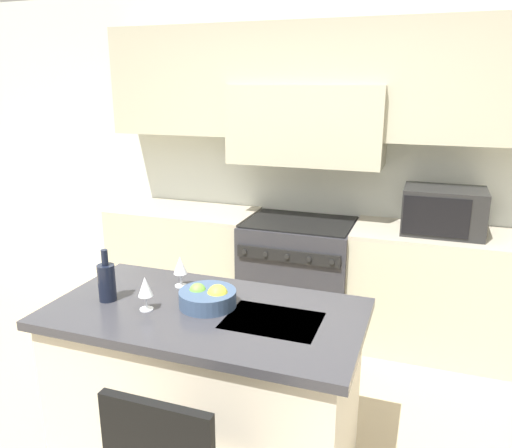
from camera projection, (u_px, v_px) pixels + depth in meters
The scene contains 9 objects.
back_cabinetry at pixel (311, 132), 3.98m from camera, with size 10.00×0.46×2.70m.
back_counter at pixel (299, 274), 4.06m from camera, with size 3.29×0.62×0.92m.
range_stove at pixel (298, 276), 4.04m from camera, with size 0.85×0.70×0.91m.
microwave at pixel (443, 211), 3.55m from camera, with size 0.56×0.40×0.33m.
kitchen_island at pixel (208, 389), 2.55m from camera, with size 1.53×0.82×0.90m.
wine_bottle at pixel (107, 281), 2.50m from camera, with size 0.09×0.09×0.27m.
wine_glass_near at pixel (145, 288), 2.39m from camera, with size 0.07×0.07×0.17m.
wine_glass_far at pixel (180, 266), 2.67m from camera, with size 0.07×0.07×0.17m.
fruit_bowl at pixel (208, 297), 2.45m from camera, with size 0.28×0.28×0.12m.
Camera 1 is at (0.94, -1.76, 1.96)m, focal length 35.00 mm.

